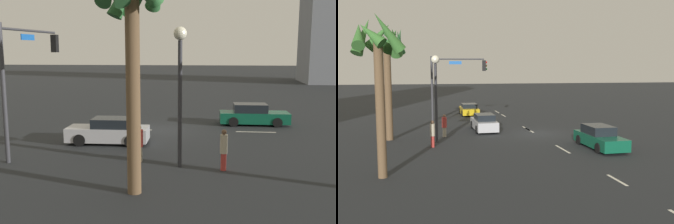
% 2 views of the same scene
% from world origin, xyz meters
% --- Properties ---
extents(ground_plane, '(220.00, 220.00, 0.00)m').
position_xyz_m(ground_plane, '(0.00, 0.00, 0.00)').
color(ground_plane, '#232628').
extents(lane_stripe_1, '(1.81, 0.14, 0.01)m').
position_xyz_m(lane_stripe_1, '(-12.98, 0.00, 0.01)').
color(lane_stripe_1, silver).
rests_on(lane_stripe_1, ground_plane).
extents(lane_stripe_2, '(2.45, 0.14, 0.01)m').
position_xyz_m(lane_stripe_2, '(-6.08, 0.00, 0.01)').
color(lane_stripe_2, silver).
rests_on(lane_stripe_2, ground_plane).
extents(lane_stripe_3, '(2.48, 0.14, 0.01)m').
position_xyz_m(lane_stripe_3, '(1.68, 0.00, 0.01)').
color(lane_stripe_3, silver).
rests_on(lane_stripe_3, ground_plane).
extents(lane_stripe_4, '(2.38, 0.14, 0.01)m').
position_xyz_m(lane_stripe_4, '(2.57, 0.00, 0.01)').
color(lane_stripe_4, silver).
rests_on(lane_stripe_4, ground_plane).
extents(lane_stripe_5, '(2.13, 0.14, 0.01)m').
position_xyz_m(lane_stripe_5, '(12.16, 0.00, 0.01)').
color(lane_stripe_5, silver).
rests_on(lane_stripe_5, ground_plane).
extents(lane_stripe_6, '(2.58, 0.14, 0.01)m').
position_xyz_m(lane_stripe_6, '(15.83, 0.00, 0.01)').
color(lane_stripe_6, silver).
rests_on(lane_stripe_6, ground_plane).
extents(car_0, '(4.62, 1.84, 1.44)m').
position_xyz_m(car_0, '(-6.19, -2.46, 0.66)').
color(car_0, '#0F5138').
rests_on(car_0, ground_plane).
extents(car_1, '(4.41, 1.83, 1.40)m').
position_xyz_m(car_1, '(2.28, 3.71, 0.65)').
color(car_1, '#B7B7BC').
rests_on(car_1, ground_plane).
extents(car_2, '(4.61, 1.95, 1.27)m').
position_xyz_m(car_2, '(13.68, 3.63, 0.60)').
color(car_2, gold).
rests_on(car_2, ground_plane).
extents(traffic_signal, '(0.89, 4.97, 6.21)m').
position_xyz_m(traffic_signal, '(5.70, 6.15, 4.22)').
color(traffic_signal, '#38383D').
rests_on(traffic_signal, ground_plane).
extents(streetlamp, '(0.56, 0.56, 5.99)m').
position_xyz_m(streetlamp, '(-1.83, 7.70, 4.21)').
color(streetlamp, '#2D2D33').
rests_on(streetlamp, ground_plane).
extents(pedestrian_0, '(0.45, 0.45, 1.69)m').
position_xyz_m(pedestrian_0, '(0.05, 7.08, 0.88)').
color(pedestrian_0, '#B2A58C').
rests_on(pedestrian_0, ground_plane).
extents(pedestrian_1, '(0.36, 0.36, 1.76)m').
position_xyz_m(pedestrian_1, '(-3.71, 8.03, 0.94)').
color(pedestrian_1, '#BF3833').
rests_on(pedestrian_1, ground_plane).
extents(palm_tree_0, '(2.57, 2.61, 7.94)m').
position_xyz_m(palm_tree_0, '(-0.46, 10.88, 5.87)').
color(palm_tree_0, brown).
rests_on(palm_tree_0, ground_plane).
extents(palm_tree_1, '(2.71, 2.66, 7.52)m').
position_xyz_m(palm_tree_1, '(-10.27, 10.48, 5.68)').
color(palm_tree_1, brown).
rests_on(palm_tree_1, ground_plane).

